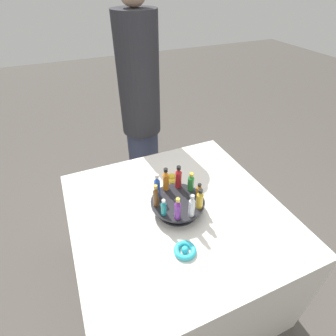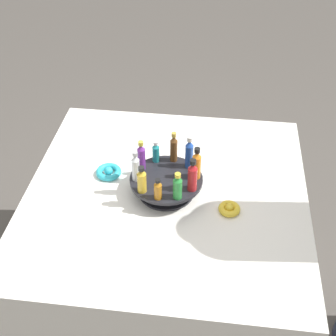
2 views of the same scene
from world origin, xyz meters
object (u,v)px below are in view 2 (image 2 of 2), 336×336
at_px(bottle_green, 178,187).
at_px(bottle_red, 192,176).
at_px(bottle_blue, 189,153).
at_px(bottle_gold, 142,180).
at_px(bottle_orange, 197,164).
at_px(ribbon_bow_teal, 109,172).
at_px(display_stand, 166,184).
at_px(bottle_purple, 141,156).
at_px(bottle_clear, 136,167).
at_px(bottle_brown, 174,148).
at_px(ribbon_bow_gold, 229,209).
at_px(bottle_amber, 158,190).
at_px(bottle_teal, 156,152).

relative_size(bottle_green, bottle_red, 0.81).
distance_m(bottle_blue, bottle_gold, 0.23).
distance_m(bottle_orange, bottle_red, 0.07).
distance_m(bottle_orange, ribbon_bow_teal, 0.38).
bearing_deg(bottle_blue, display_stand, -43.89).
distance_m(bottle_purple, bottle_clear, 0.07).
bearing_deg(bottle_green, bottle_brown, -169.89).
relative_size(bottle_purple, bottle_gold, 1.12).
relative_size(ribbon_bow_gold, ribbon_bow_teal, 0.79).
bearing_deg(bottle_amber, bottle_red, 118.11).
xyz_separation_m(bottle_clear, bottle_red, (0.03, 0.21, 0.00)).
bearing_deg(bottle_gold, bottle_brown, 154.11).
bearing_deg(bottle_orange, ribbon_bow_gold, 54.32).
bearing_deg(bottle_orange, bottle_gold, -61.89).
bearing_deg(bottle_blue, bottle_amber, -25.89).
bearing_deg(bottle_amber, bottle_teal, -169.89).
height_order(display_stand, ribbon_bow_gold, display_stand).
height_order(bottle_brown, bottle_red, bottle_red).
bearing_deg(bottle_green, bottle_orange, 154.11).
height_order(bottle_purple, ribbon_bow_teal, bottle_purple).
height_order(bottle_brown, bottle_amber, bottle_brown).
xyz_separation_m(bottle_green, ribbon_bow_teal, (-0.18, -0.30, -0.11)).
xyz_separation_m(bottle_teal, bottle_clear, (0.12, -0.06, 0.02)).
relative_size(bottle_brown, bottle_purple, 1.04).
height_order(bottle_orange, ribbon_bow_gold, bottle_orange).
bearing_deg(display_stand, ribbon_bow_teal, -107.22).
distance_m(display_stand, bottle_green, 0.14).
relative_size(bottle_orange, ribbon_bow_gold, 1.68).
xyz_separation_m(bottle_amber, ribbon_bow_teal, (-0.19, -0.23, -0.10)).
bearing_deg(bottle_blue, bottle_purple, -79.89).
height_order(bottle_brown, bottle_clear, bottle_brown).
relative_size(display_stand, bottle_orange, 2.04).
bearing_deg(ribbon_bow_gold, bottle_clear, -98.93).
relative_size(bottle_green, ribbon_bow_teal, 1.08).
height_order(bottle_green, bottle_red, bottle_red).
bearing_deg(bottle_brown, ribbon_bow_gold, 50.64).
height_order(bottle_teal, bottle_green, bottle_green).
relative_size(bottle_clear, ribbon_bow_gold, 1.59).
bearing_deg(ribbon_bow_teal, display_stand, 72.78).
height_order(bottle_blue, bottle_red, bottle_blue).
relative_size(bottle_teal, bottle_green, 0.84).
bearing_deg(bottle_teal, bottle_green, 28.11).
distance_m(bottle_green, bottle_red, 0.07).
xyz_separation_m(display_stand, bottle_gold, (0.08, -0.08, 0.08)).
relative_size(bottle_gold, bottle_green, 1.01).
bearing_deg(bottle_clear, ribbon_bow_gold, 81.07).
height_order(bottle_gold, ribbon_bow_gold, bottle_gold).
xyz_separation_m(display_stand, bottle_purple, (-0.05, -0.10, 0.09)).
xyz_separation_m(bottle_orange, bottle_amber, (0.13, -0.13, -0.02)).
bearing_deg(bottle_red, bottle_clear, -97.89).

